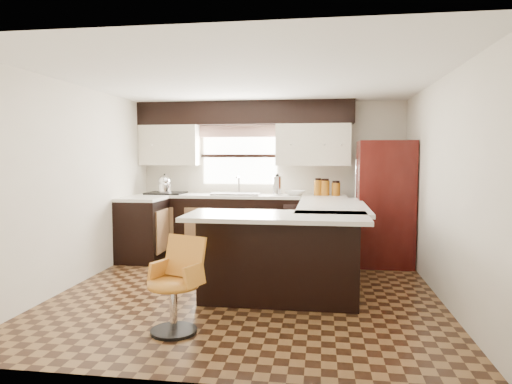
% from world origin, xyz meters
% --- Properties ---
extents(floor, '(4.40, 4.40, 0.00)m').
position_xyz_m(floor, '(0.00, 0.00, 0.00)').
color(floor, '#49301A').
rests_on(floor, ground).
extents(ceiling, '(4.40, 4.40, 0.00)m').
position_xyz_m(ceiling, '(0.00, 0.00, 2.40)').
color(ceiling, silver).
rests_on(ceiling, wall_back).
extents(wall_back, '(4.40, 0.00, 4.40)m').
position_xyz_m(wall_back, '(0.00, 2.20, 1.20)').
color(wall_back, beige).
rests_on(wall_back, floor).
extents(wall_front, '(4.40, 0.00, 4.40)m').
position_xyz_m(wall_front, '(0.00, -2.20, 1.20)').
color(wall_front, beige).
rests_on(wall_front, floor).
extents(wall_left, '(0.00, 4.40, 4.40)m').
position_xyz_m(wall_left, '(-2.10, 0.00, 1.20)').
color(wall_left, beige).
rests_on(wall_left, floor).
extents(wall_right, '(0.00, 4.40, 4.40)m').
position_xyz_m(wall_right, '(2.10, 0.00, 1.20)').
color(wall_right, beige).
rests_on(wall_right, floor).
extents(base_cab_back, '(3.30, 0.60, 0.90)m').
position_xyz_m(base_cab_back, '(-0.45, 1.90, 0.45)').
color(base_cab_back, black).
rests_on(base_cab_back, floor).
extents(base_cab_left, '(0.60, 0.70, 0.90)m').
position_xyz_m(base_cab_left, '(-1.80, 1.25, 0.45)').
color(base_cab_left, black).
rests_on(base_cab_left, floor).
extents(counter_back, '(3.30, 0.60, 0.04)m').
position_xyz_m(counter_back, '(-0.45, 1.90, 0.92)').
color(counter_back, silver).
rests_on(counter_back, base_cab_back).
extents(counter_left, '(0.60, 0.70, 0.04)m').
position_xyz_m(counter_left, '(-1.80, 1.25, 0.92)').
color(counter_left, silver).
rests_on(counter_left, base_cab_left).
extents(soffit, '(3.40, 0.35, 0.36)m').
position_xyz_m(soffit, '(-0.40, 2.03, 2.22)').
color(soffit, black).
rests_on(soffit, wall_back).
extents(upper_cab_left, '(0.94, 0.35, 0.64)m').
position_xyz_m(upper_cab_left, '(-1.62, 2.03, 1.72)').
color(upper_cab_left, beige).
rests_on(upper_cab_left, wall_back).
extents(upper_cab_right, '(1.14, 0.35, 0.64)m').
position_xyz_m(upper_cab_right, '(0.68, 2.03, 1.72)').
color(upper_cab_right, beige).
rests_on(upper_cab_right, wall_back).
extents(window_pane, '(1.20, 0.02, 0.90)m').
position_xyz_m(window_pane, '(-0.50, 2.18, 1.55)').
color(window_pane, white).
rests_on(window_pane, wall_back).
extents(valance, '(1.30, 0.06, 0.18)m').
position_xyz_m(valance, '(-0.50, 2.14, 1.94)').
color(valance, '#D19B93').
rests_on(valance, wall_back).
extents(sink, '(0.75, 0.45, 0.03)m').
position_xyz_m(sink, '(-0.50, 1.88, 0.96)').
color(sink, '#B2B2B7').
rests_on(sink, counter_back).
extents(dishwasher, '(0.58, 0.03, 0.78)m').
position_xyz_m(dishwasher, '(0.55, 1.61, 0.43)').
color(dishwasher, black).
rests_on(dishwasher, floor).
extents(cooktop, '(0.58, 0.50, 0.02)m').
position_xyz_m(cooktop, '(-1.65, 1.88, 0.96)').
color(cooktop, black).
rests_on(cooktop, counter_back).
extents(peninsula_long, '(0.60, 1.95, 0.90)m').
position_xyz_m(peninsula_long, '(0.90, 0.62, 0.45)').
color(peninsula_long, black).
rests_on(peninsula_long, floor).
extents(peninsula_return, '(1.65, 0.60, 0.90)m').
position_xyz_m(peninsula_return, '(0.38, -0.35, 0.45)').
color(peninsula_return, black).
rests_on(peninsula_return, floor).
extents(counter_pen_long, '(0.84, 1.95, 0.04)m').
position_xyz_m(counter_pen_long, '(0.95, 0.62, 0.92)').
color(counter_pen_long, silver).
rests_on(counter_pen_long, peninsula_long).
extents(counter_pen_return, '(1.89, 0.84, 0.04)m').
position_xyz_m(counter_pen_return, '(0.35, -0.44, 0.92)').
color(counter_pen_return, silver).
rests_on(counter_pen_return, peninsula_return).
extents(refrigerator, '(0.75, 0.72, 1.76)m').
position_xyz_m(refrigerator, '(1.70, 1.51, 0.88)').
color(refrigerator, '#380C09').
rests_on(refrigerator, floor).
extents(bar_chair, '(0.58, 0.58, 0.84)m').
position_xyz_m(bar_chair, '(-0.45, -1.36, 0.42)').
color(bar_chair, orange).
rests_on(bar_chair, floor).
extents(kettle, '(0.22, 0.22, 0.29)m').
position_xyz_m(kettle, '(-1.67, 1.88, 1.12)').
color(kettle, silver).
rests_on(kettle, cooktop).
extents(percolator, '(0.14, 0.14, 0.29)m').
position_xyz_m(percolator, '(0.13, 1.90, 1.09)').
color(percolator, silver).
rests_on(percolator, counter_back).
extents(mixing_bowl, '(0.37, 0.37, 0.07)m').
position_xyz_m(mixing_bowl, '(0.42, 1.90, 0.98)').
color(mixing_bowl, white).
rests_on(mixing_bowl, counter_back).
extents(canister_large, '(0.12, 0.12, 0.23)m').
position_xyz_m(canister_large, '(0.76, 1.92, 1.06)').
color(canister_large, '#995A13').
rests_on(canister_large, counter_back).
extents(canister_med, '(0.14, 0.14, 0.23)m').
position_xyz_m(canister_med, '(0.87, 1.92, 1.06)').
color(canister_med, '#995A13').
rests_on(canister_med, counter_back).
extents(canister_small, '(0.13, 0.13, 0.20)m').
position_xyz_m(canister_small, '(1.03, 1.92, 1.04)').
color(canister_small, '#995A13').
rests_on(canister_small, counter_back).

